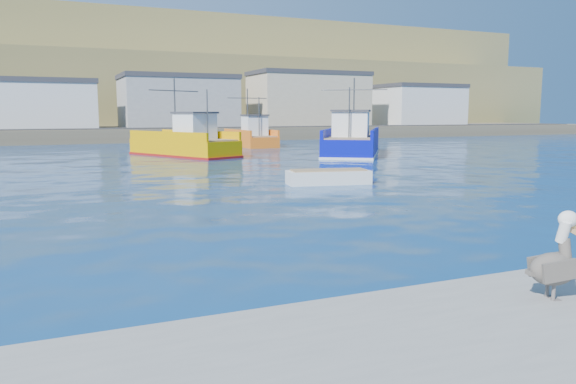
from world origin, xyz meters
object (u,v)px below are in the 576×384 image
object	(u,v)px
trawler_yellow_b	(186,144)
pelican	(556,261)
boat_orange	(251,137)
trawler_blue	(352,142)
skiff_mid	(328,178)

from	to	relation	value
trawler_yellow_b	pelican	bearing A→B (deg)	-94.79
boat_orange	pelican	distance (m)	51.52
trawler_yellow_b	trawler_blue	xyz separation A→B (m)	(13.20, -4.40, 0.07)
skiff_mid	pelican	xyz separation A→B (m)	(-5.44, -18.24, 0.83)
boat_orange	pelican	world-z (taller)	boat_orange
trawler_yellow_b	trawler_blue	size ratio (longest dim) A/B	0.92
trawler_yellow_b	skiff_mid	xyz separation A→B (m)	(2.13, -21.21, -0.71)
skiff_mid	trawler_yellow_b	bearing A→B (deg)	95.74
boat_orange	skiff_mid	world-z (taller)	boat_orange
trawler_yellow_b	skiff_mid	world-z (taller)	trawler_yellow_b
pelican	boat_orange	bearing A→B (deg)	75.55
trawler_blue	boat_orange	world-z (taller)	trawler_blue
trawler_blue	boat_orange	distance (m)	15.28
boat_orange	trawler_yellow_b	bearing A→B (deg)	-132.47
boat_orange	pelican	size ratio (longest dim) A/B	5.86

